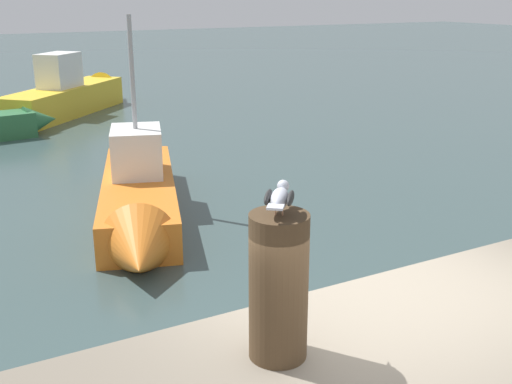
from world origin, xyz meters
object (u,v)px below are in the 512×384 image
(mooring_post, at_px, (278,287))
(boat_yellow, at_px, (73,94))
(seagull, at_px, (280,197))
(boat_orange, at_px, (139,200))

(mooring_post, relative_size, boat_yellow, 0.16)
(seagull, xyz_separation_m, boat_yellow, (2.80, 17.74, -2.12))
(seagull, relative_size, boat_yellow, 0.07)
(seagull, bearing_deg, boat_yellow, 81.01)
(mooring_post, distance_m, boat_yellow, 18.03)
(mooring_post, distance_m, seagull, 0.50)
(mooring_post, xyz_separation_m, seagull, (0.00, 0.01, 0.50))
(mooring_post, height_order, seagull, seagull)
(boat_yellow, relative_size, boat_orange, 0.92)
(boat_yellow, height_order, boat_orange, boat_orange)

